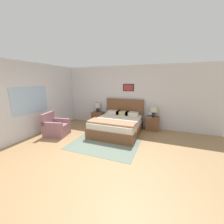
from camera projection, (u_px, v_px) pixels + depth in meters
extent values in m
plane|color=#99754C|center=(82.00, 163.00, 3.35)|extent=(16.00, 16.00, 0.00)
cube|color=silver|center=(123.00, 96.00, 6.05)|extent=(7.67, 0.06, 2.60)
cube|color=black|center=(128.00, 88.00, 5.84)|extent=(0.48, 0.02, 0.30)
cube|color=#9E2D33|center=(128.00, 88.00, 5.82)|extent=(0.39, 0.00, 0.24)
cube|color=silver|center=(47.00, 98.00, 5.49)|extent=(0.06, 5.66, 2.60)
cube|color=#9EBCDB|center=(30.00, 100.00, 4.78)|extent=(0.02, 1.37, 0.91)
cube|color=slate|center=(104.00, 144.00, 4.38)|extent=(2.12, 1.59, 0.01)
cube|color=brown|center=(117.00, 129.00, 5.30)|extent=(1.66, 1.95, 0.28)
cube|color=brown|center=(108.00, 133.00, 4.40)|extent=(1.66, 0.06, 0.08)
cube|color=beige|center=(117.00, 122.00, 5.23)|extent=(1.59, 1.87, 0.28)
cube|color=brown|center=(124.00, 106.00, 5.99)|extent=(1.66, 0.06, 0.63)
cube|color=#9E7051|center=(111.00, 122.00, 4.65)|extent=(1.63, 0.55, 0.06)
cube|color=beige|center=(114.00, 112.00, 5.98)|extent=(0.52, 0.32, 0.14)
cube|color=beige|center=(132.00, 114.00, 5.69)|extent=(0.52, 0.32, 0.14)
cube|color=tan|center=(123.00, 113.00, 5.84)|extent=(0.52, 0.32, 0.14)
cube|color=#8E606B|center=(57.00, 129.00, 5.06)|extent=(0.88, 0.79, 0.43)
cube|color=#8E606B|center=(48.00, 118.00, 5.03)|extent=(0.24, 0.66, 0.41)
cube|color=#8E606B|center=(60.00, 120.00, 5.26)|extent=(0.78, 0.25, 0.14)
cube|color=#8E606B|center=(52.00, 124.00, 4.73)|extent=(0.78, 0.25, 0.14)
cube|color=brown|center=(98.00, 118.00, 6.41)|extent=(0.51, 0.40, 0.56)
sphere|color=#332D28|center=(96.00, 116.00, 6.19)|extent=(0.02, 0.02, 0.02)
cube|color=brown|center=(152.00, 124.00, 5.54)|extent=(0.51, 0.40, 0.56)
sphere|color=#332D28|center=(152.00, 121.00, 5.31)|extent=(0.02, 0.02, 0.02)
cylinder|color=#2D2823|center=(98.00, 110.00, 6.37)|extent=(0.15, 0.15, 0.15)
cylinder|color=#2D2823|center=(98.00, 108.00, 6.34)|extent=(0.02, 0.02, 0.06)
cylinder|color=beige|center=(98.00, 105.00, 6.31)|extent=(0.28, 0.28, 0.21)
cylinder|color=#2D2823|center=(153.00, 115.00, 5.48)|extent=(0.15, 0.15, 0.15)
cylinder|color=#2D2823|center=(154.00, 112.00, 5.46)|extent=(0.02, 0.02, 0.06)
cylinder|color=beige|center=(154.00, 109.00, 5.43)|extent=(0.28, 0.28, 0.21)
cube|color=beige|center=(150.00, 116.00, 5.48)|extent=(0.19, 0.25, 0.04)
cube|color=#232328|center=(150.00, 116.00, 5.47)|extent=(0.18, 0.28, 0.03)
cube|color=#335693|center=(150.00, 115.00, 5.46)|extent=(0.20, 0.29, 0.03)
cube|color=#335693|center=(150.00, 114.00, 5.46)|extent=(0.21, 0.25, 0.03)
cube|color=beige|center=(150.00, 113.00, 5.45)|extent=(0.18, 0.23, 0.03)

